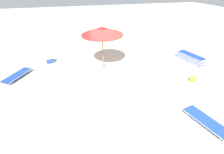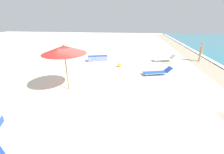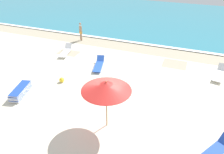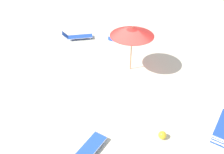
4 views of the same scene
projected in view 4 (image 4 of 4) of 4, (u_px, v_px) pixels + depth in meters
The scene contains 7 objects.
ground_plane at pixel (123, 81), 13.77m from camera, with size 60.00×60.00×0.16m.
beach_umbrella at pixel (132, 32), 13.21m from camera, with size 2.39×2.39×2.67m.
lounger_stack at pixel (224, 127), 10.58m from camera, with size 1.06×1.99×0.49m.
sun_lounger_beside_umbrella at pixel (77, 36), 17.54m from camera, with size 1.63×2.09×0.58m.
sun_lounger_near_water_right at pixel (85, 152), 9.59m from camera, with size 1.13×2.21×0.55m.
beach_ball at pixel (162, 135), 10.34m from camera, with size 0.34×0.34×0.34m.
cooler_box at pixel (112, 38), 17.43m from camera, with size 0.59×0.50×0.37m.
Camera 4 is at (-7.66, 7.94, 8.19)m, focal length 40.00 mm.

